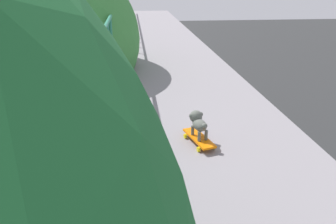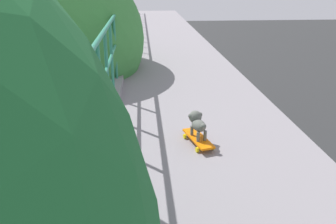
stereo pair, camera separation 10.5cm
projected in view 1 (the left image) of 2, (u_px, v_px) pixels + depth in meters
roadside_tree_mid at (39, 42)px, 6.84m from camera, size 4.03×4.03×7.75m
toy_skateboard at (199, 138)px, 3.87m from camera, size 0.30×0.57×0.08m
small_dog at (198, 122)px, 3.83m from camera, size 0.21×0.34×0.29m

